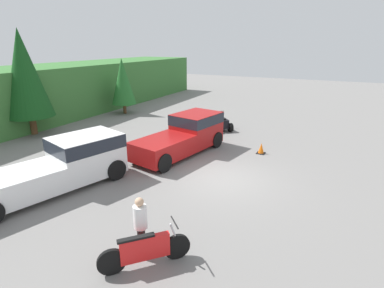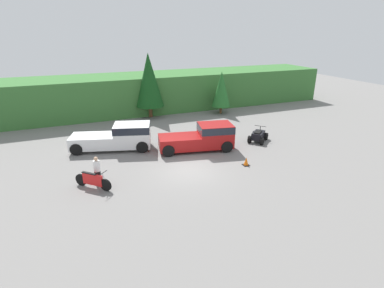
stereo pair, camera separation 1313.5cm
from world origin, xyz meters
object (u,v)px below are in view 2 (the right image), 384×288
Objects in this scene: pickup_truck_red at (203,137)px; dirt_bike at (93,180)px; rider_person at (97,170)px; pickup_truck_second at (119,136)px; traffic_cone at (246,162)px; quad_atv at (258,136)px.

pickup_truck_red is 3.12× the size of dirt_bike.
dirt_bike is 1.05× the size of rider_person.
pickup_truck_red is 0.93× the size of pickup_truck_second.
rider_person is at bearing 174.36° from traffic_cone.
pickup_truck_second is at bearing 168.71° from pickup_truck_red.
quad_atv is (4.76, -0.05, -0.56)m from pickup_truck_red.
traffic_cone is (-3.27, -3.56, -0.18)m from quad_atv.
traffic_cone is (9.21, -0.91, -0.68)m from rider_person.
pickup_truck_red is at bearing -6.35° from pickup_truck_second.
dirt_bike is at bearing -70.64° from rider_person.
quad_atv reaches higher than dirt_bike.
quad_atv is at bearing 3.21° from pickup_truck_second.
pickup_truck_red reaches higher than rider_person.
pickup_truck_second is at bearing 140.24° from traffic_cone.
pickup_truck_second is at bearing 109.87° from dirt_bike.
pickup_truck_red is 4.79m from quad_atv.
quad_atv reaches higher than traffic_cone.
traffic_cone is at bearing -23.53° from pickup_truck_second.
quad_atv is at bearing 74.34° from rider_person.
quad_atv is at bearing 47.42° from traffic_cone.
dirt_bike is 0.64m from rider_person.
pickup_truck_second is 2.77× the size of quad_atv.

